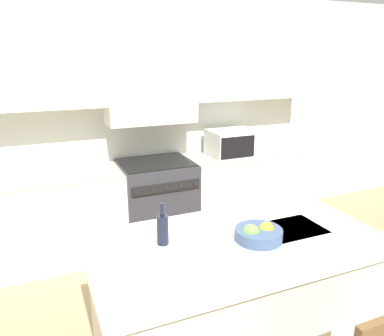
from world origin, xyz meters
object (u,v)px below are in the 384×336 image
(microwave, at_px, (232,143))
(wine_bottle, at_px, (163,229))
(range_stove, at_px, (157,203))
(wine_glass_near, at_px, (224,236))
(fruit_bowl, at_px, (258,234))
(wine_glass_far, at_px, (208,218))

(microwave, distance_m, wine_bottle, 2.27)
(range_stove, xyz_separation_m, wine_glass_near, (-0.24, -2.01, 0.59))
(microwave, xyz_separation_m, wine_bottle, (-1.45, -1.75, -0.03))
(fruit_bowl, bearing_deg, microwave, 65.34)
(range_stove, distance_m, fruit_bowl, 1.98)
(wine_bottle, relative_size, wine_glass_near, 1.34)
(fruit_bowl, bearing_deg, wine_glass_far, 152.68)
(wine_glass_far, bearing_deg, wine_glass_near, -94.35)
(range_stove, height_order, microwave, microwave)
(wine_glass_near, bearing_deg, wine_bottle, 133.06)
(wine_glass_near, height_order, fruit_bowl, wine_glass_near)
(range_stove, xyz_separation_m, wine_bottle, (-0.51, -1.73, 0.56))
(microwave, distance_m, fruit_bowl, 2.13)
(microwave, bearing_deg, wine_glass_near, -120.24)
(wine_glass_far, height_order, fruit_bowl, wine_glass_far)
(range_stove, xyz_separation_m, microwave, (0.94, 0.02, 0.59))
(microwave, xyz_separation_m, fruit_bowl, (-0.89, -1.93, -0.09))
(wine_bottle, height_order, fruit_bowl, wine_bottle)
(microwave, bearing_deg, range_stove, -178.87)
(range_stove, height_order, fruit_bowl, fruit_bowl)
(fruit_bowl, bearing_deg, range_stove, 91.67)
(range_stove, relative_size, microwave, 1.76)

